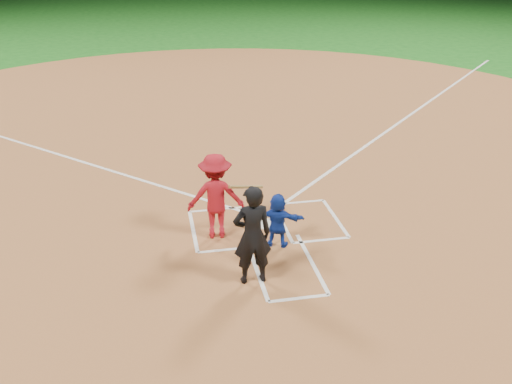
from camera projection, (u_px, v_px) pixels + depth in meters
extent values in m
plane|color=#165A17|center=(266.00, 225.00, 12.47)|extent=(120.00, 120.00, 0.00)
cylinder|color=#935830|center=(226.00, 135.00, 17.81)|extent=(28.00, 28.00, 0.01)
cylinder|color=white|center=(266.00, 224.00, 12.47)|extent=(0.60, 0.60, 0.02)
imported|color=#13329E|center=(278.00, 220.00, 11.42)|extent=(1.11, 0.71, 1.14)
imported|color=black|center=(252.00, 235.00, 10.08)|extent=(0.72, 0.49, 1.91)
cube|color=white|center=(216.00, 209.00, 13.11)|extent=(1.22, 0.08, 0.01)
cube|color=white|center=(228.00, 250.00, 11.48)|extent=(1.22, 0.08, 0.01)
cube|color=white|center=(249.00, 226.00, 12.40)|extent=(0.08, 1.83, 0.01)
cube|color=white|center=(193.00, 231.00, 12.19)|extent=(0.08, 1.83, 0.01)
cube|color=white|center=(298.00, 202.00, 13.45)|extent=(1.22, 0.08, 0.01)
cube|color=white|center=(321.00, 240.00, 11.82)|extent=(1.22, 0.08, 0.01)
cube|color=white|center=(282.00, 223.00, 12.53)|extent=(0.08, 1.83, 0.01)
cube|color=white|center=(335.00, 218.00, 12.74)|extent=(0.08, 1.83, 0.01)
cube|color=white|center=(256.00, 268.00, 10.86)|extent=(0.08, 2.20, 0.01)
cube|color=white|center=(312.00, 262.00, 11.05)|extent=(0.08, 2.20, 0.01)
cube|color=white|center=(299.00, 298.00, 9.98)|extent=(1.10, 0.08, 0.01)
cube|color=white|center=(417.00, 110.00, 20.25)|extent=(14.21, 14.21, 0.01)
imported|color=#A3121D|center=(216.00, 196.00, 11.64)|extent=(1.24, 0.80, 1.82)
cylinder|color=olive|center=(246.00, 187.00, 11.51)|extent=(0.78, 0.42, 0.28)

